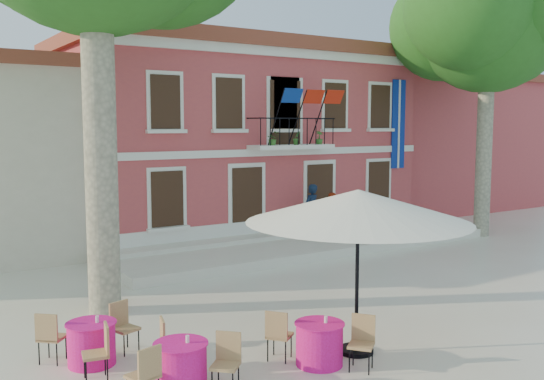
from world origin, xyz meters
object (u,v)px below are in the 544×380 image
(pedestrian_navy, at_px, (311,210))
(cafe_table_1, at_px, (319,342))
(cafe_table_2, at_px, (91,341))
(cafe_table_0, at_px, (181,363))
(patio_umbrella, at_px, (358,206))
(pedestrian_orange, at_px, (333,213))
(plane_tree_east, at_px, (489,18))

(pedestrian_navy, height_order, cafe_table_1, pedestrian_navy)
(cafe_table_2, bearing_deg, cafe_table_0, -62.96)
(patio_umbrella, bearing_deg, pedestrian_orange, 53.54)
(cafe_table_1, relative_size, cafe_table_2, 0.97)
(pedestrian_orange, height_order, cafe_table_0, pedestrian_orange)
(plane_tree_east, bearing_deg, pedestrian_navy, 162.05)
(cafe_table_1, bearing_deg, pedestrian_orange, 50.07)
(plane_tree_east, distance_m, cafe_table_0, 18.48)
(cafe_table_1, bearing_deg, plane_tree_east, 27.21)
(cafe_table_2, bearing_deg, plane_tree_east, 15.18)
(pedestrian_orange, bearing_deg, plane_tree_east, -33.95)
(cafe_table_1, distance_m, cafe_table_2, 4.08)
(pedestrian_navy, height_order, cafe_table_0, pedestrian_navy)
(plane_tree_east, xyz_separation_m, cafe_table_0, (-15.52, -6.26, -7.82))
(cafe_table_1, bearing_deg, patio_umbrella, 5.45)
(pedestrian_navy, relative_size, pedestrian_orange, 1.24)
(pedestrian_orange, bearing_deg, patio_umbrella, -139.10)
(cafe_table_1, bearing_deg, cafe_table_0, 169.98)
(pedestrian_orange, relative_size, cafe_table_0, 0.83)
(pedestrian_navy, distance_m, pedestrian_orange, 1.04)
(plane_tree_east, xyz_separation_m, patio_umbrella, (-12.10, -6.61, -5.46))
(plane_tree_east, distance_m, pedestrian_orange, 9.37)
(patio_umbrella, relative_size, cafe_table_1, 2.35)
(plane_tree_east, height_order, pedestrian_orange, plane_tree_east)
(cafe_table_0, relative_size, cafe_table_1, 1.02)
(patio_umbrella, relative_size, cafe_table_2, 2.27)
(cafe_table_1, bearing_deg, cafe_table_2, 146.69)
(plane_tree_east, height_order, cafe_table_1, plane_tree_east)
(plane_tree_east, bearing_deg, cafe_table_0, -158.03)
(pedestrian_orange, height_order, cafe_table_2, pedestrian_orange)
(plane_tree_east, distance_m, pedestrian_navy, 9.87)
(patio_umbrella, distance_m, cafe_table_2, 5.39)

